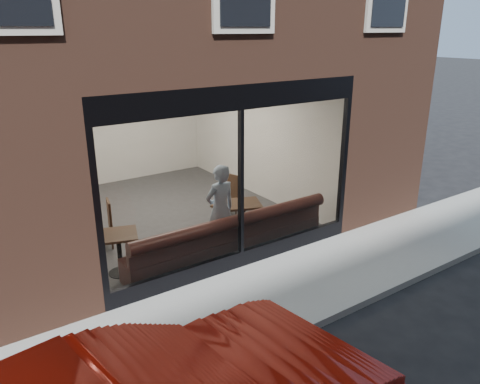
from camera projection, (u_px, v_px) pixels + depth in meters
ground at (321, 322)px, 6.78m from camera, size 120.00×120.00×0.00m
sidewalk_near at (278, 291)px, 7.56m from camera, size 40.00×2.00×0.01m
kerb_near at (324, 320)px, 6.72m from camera, size 40.00×0.10×0.12m
host_building_pier_right at (231, 111)px, 14.47m from camera, size 2.50×12.00×3.20m
host_building_backfill at (80, 109)px, 14.79m from camera, size 5.00×6.00×3.20m
cafe_floor at (167, 214)px, 10.66m from camera, size 6.00×6.00×0.00m
cafe_ceiling at (159, 71)px, 9.61m from camera, size 6.00×6.00×0.00m
cafe_wall_back at (114, 124)px, 12.46m from camera, size 5.00×0.00×5.00m
cafe_wall_left at (43, 164)px, 8.80m from camera, size 0.00×6.00×6.00m
cafe_wall_right at (256, 133)px, 11.47m from camera, size 0.00×6.00×6.00m
storefront_kick at (241, 259)px, 8.32m from camera, size 5.00×0.10×0.30m
storefront_header at (241, 97)px, 7.38m from camera, size 5.00×0.10×0.40m
storefront_mullion at (241, 184)px, 7.86m from camera, size 0.06×0.10×2.50m
storefront_glass at (242, 185)px, 7.84m from camera, size 4.80×0.00×4.80m
banquette at (228, 247)px, 8.61m from camera, size 4.00×0.55×0.45m
person at (220, 210)px, 8.63m from camera, size 0.65×0.45×1.72m
cafe_table_left at (118, 235)px, 7.87m from camera, size 0.80×0.80×0.04m
cafe_table_right at (244, 204)px, 9.26m from camera, size 0.84×0.84×0.04m
cafe_chair_left at (101, 236)px, 8.99m from camera, size 0.47×0.47×0.04m
cafe_chair_right at (225, 206)px, 10.54m from camera, size 0.58×0.58×0.04m
wall_poster at (64, 185)px, 7.91m from camera, size 0.02×0.65×0.87m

